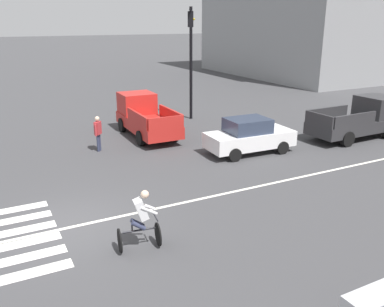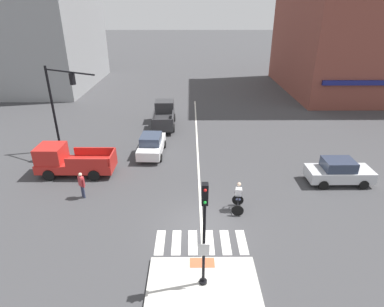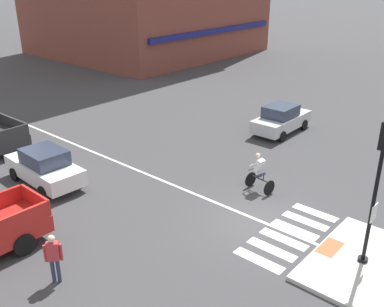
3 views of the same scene
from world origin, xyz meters
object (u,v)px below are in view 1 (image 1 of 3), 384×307
object	(u,v)px
pickup_truck_charcoal_westbound_distant	(361,119)
pedestrian_at_curb_left	(98,131)
traffic_light_mast	(191,48)
cyclist	(141,219)
pickup_truck_red_cross_left	(144,117)
car_white_westbound_far	(249,136)

from	to	relation	value
pickup_truck_charcoal_westbound_distant	pedestrian_at_curb_left	xyz separation A→B (m)	(-3.94, -12.81, 0.00)
traffic_light_mast	pedestrian_at_curb_left	distance (m)	7.97
cyclist	pickup_truck_charcoal_westbound_distant	bearing A→B (deg)	110.10
pickup_truck_charcoal_westbound_distant	pickup_truck_red_cross_left	size ratio (longest dim) A/B	1.00
pickup_truck_red_cross_left	car_white_westbound_far	bearing A→B (deg)	30.94
pickup_truck_charcoal_westbound_distant	cyclist	xyz separation A→B (m)	(5.17, -14.13, -0.11)
car_white_westbound_far	pickup_truck_charcoal_westbound_distant	size ratio (longest dim) A/B	0.81
pickup_truck_red_cross_left	traffic_light_mast	bearing A→B (deg)	111.56
traffic_light_mast	cyclist	xyz separation A→B (m)	(12.27, -7.82, -3.45)
pickup_truck_red_cross_left	cyclist	world-z (taller)	pickup_truck_red_cross_left
car_white_westbound_far	pickup_truck_red_cross_left	world-z (taller)	pickup_truck_red_cross_left
traffic_light_mast	car_white_westbound_far	xyz separation A→B (m)	(6.62, -0.39, -3.52)
pickup_truck_charcoal_westbound_distant	pedestrian_at_curb_left	bearing A→B (deg)	-107.08
car_white_westbound_far	pedestrian_at_curb_left	size ratio (longest dim) A/B	2.50
cyclist	pickup_truck_red_cross_left	bearing A→B (deg)	158.40
pickup_truck_charcoal_westbound_distant	cyclist	distance (m)	15.05
traffic_light_mast	pickup_truck_charcoal_westbound_distant	world-z (taller)	traffic_light_mast
pickup_truck_charcoal_westbound_distant	cyclist	size ratio (longest dim) A/B	3.06
traffic_light_mast	pickup_truck_red_cross_left	world-z (taller)	traffic_light_mast
pickup_truck_charcoal_westbound_distant	pickup_truck_red_cross_left	xyz separation A→B (m)	(-5.70, -9.82, 0.00)
car_white_westbound_far	pickup_truck_charcoal_westbound_distant	distance (m)	6.71
pedestrian_at_curb_left	traffic_light_mast	bearing A→B (deg)	115.90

